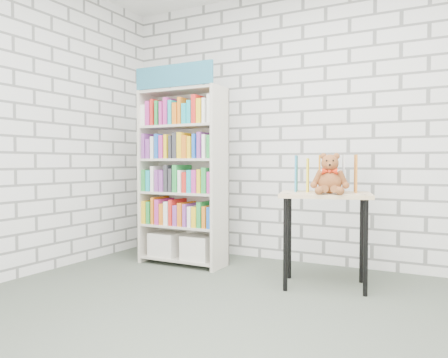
% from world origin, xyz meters
% --- Properties ---
extents(ground, '(4.50, 4.50, 0.00)m').
position_xyz_m(ground, '(0.00, 0.00, 0.00)').
color(ground, '#464E42').
rests_on(ground, ground).
extents(room_shell, '(4.52, 4.02, 2.81)m').
position_xyz_m(room_shell, '(0.00, 0.00, 1.78)').
color(room_shell, silver).
rests_on(room_shell, ground).
extents(bookshelf, '(0.88, 0.34, 1.96)m').
position_xyz_m(bookshelf, '(-1.26, 1.36, 0.90)').
color(bookshelf, beige).
rests_on(bookshelf, ground).
extents(display_table, '(0.82, 0.66, 0.78)m').
position_xyz_m(display_table, '(0.21, 1.23, 0.67)').
color(display_table, '#D6B280').
rests_on(display_table, ground).
extents(table_books, '(0.54, 0.34, 0.30)m').
position_xyz_m(table_books, '(0.18, 1.34, 0.93)').
color(table_books, teal).
rests_on(table_books, display_table).
extents(teddy_bear, '(0.30, 0.29, 0.32)m').
position_xyz_m(teddy_bear, '(0.27, 1.13, 0.91)').
color(teddy_bear, brown).
rests_on(teddy_bear, display_table).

